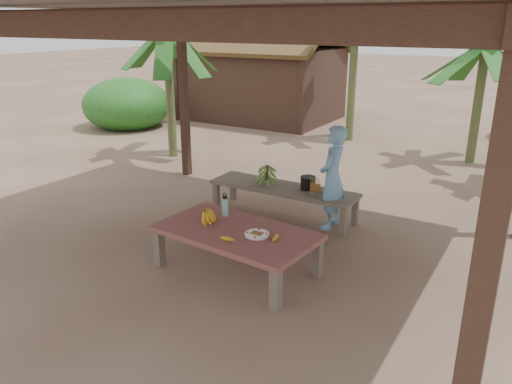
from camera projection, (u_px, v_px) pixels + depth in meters
The scene contains 17 objects.
ground at pixel (249, 254), 6.17m from camera, with size 80.00×80.00×0.00m, color brown.
pavilion at pixel (246, 16), 5.26m from camera, with size 6.60×5.60×2.95m.
work_table at pixel (236, 235), 5.63m from camera, with size 1.88×1.14×0.50m.
bench at pixel (283, 190), 7.26m from camera, with size 2.20×0.61×0.45m.
ripe_banana_bunch at pixel (204, 215), 5.82m from camera, with size 0.27×0.23×0.16m, color yellow, non-canonical shape.
plate at pixel (257, 235), 5.45m from camera, with size 0.27×0.27×0.04m.
loose_banana_front at pixel (227, 239), 5.33m from camera, with size 0.04×0.16×0.04m, color yellow.
loose_banana_side at pixel (276, 237), 5.36m from camera, with size 0.04×0.15×0.04m, color yellow.
water_flask at pixel (225, 206), 6.00m from camera, with size 0.08×0.08×0.29m.
green_banana_stalk at pixel (267, 174), 7.33m from camera, with size 0.26×0.26×0.30m, color #598C2D, non-canonical shape.
cooking_pot at pixel (308, 183), 7.11m from camera, with size 0.21×0.21×0.18m, color black.
skewer_rack at pixel (315, 186), 6.90m from camera, with size 0.18×0.08×0.24m, color #A57F47, non-canonical shape.
woman at pixel (332, 178), 6.77m from camera, with size 0.52×0.34×1.43m, color #7CBBEB.
hut at pixel (263, 80), 14.49m from camera, with size 4.40×3.43×2.85m.
banana_plant_n at pixel (485, 56), 9.51m from camera, with size 1.80×1.80×2.58m.
banana_plant_nw at pixel (356, 15), 11.19m from camera, with size 1.80×1.80×3.37m.
banana_plant_w at pixel (167, 42), 9.94m from camera, with size 1.80×1.80×2.81m.
Camera 1 is at (2.97, -4.73, 2.72)m, focal length 35.00 mm.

